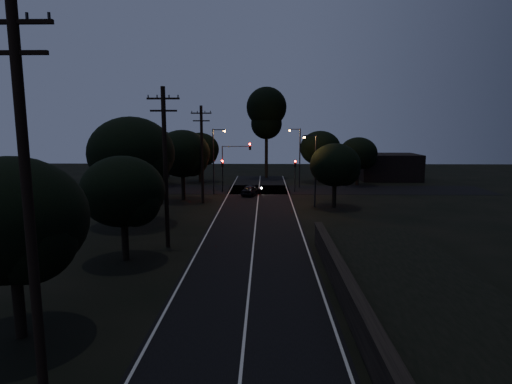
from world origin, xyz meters
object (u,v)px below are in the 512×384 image
object	(u,v)px
utility_pole_near	(28,203)
tall_pine	(266,113)
streetlight_b	(298,154)
utility_pole_far	(202,153)
streetlight_a	(215,157)
streetlight_c	(314,165)
signal_mast	(236,158)
signal_left	(223,170)
car	(251,190)
signal_right	(295,170)
utility_pole_mid	(165,165)

from	to	relation	value
utility_pole_near	tall_pine	world-z (taller)	tall_pine
utility_pole_near	streetlight_b	size ratio (longest dim) A/B	1.50
utility_pole_far	streetlight_a	size ratio (longest dim) A/B	1.31
tall_pine	streetlight_c	distance (m)	26.17
tall_pine	signal_mast	xyz separation A→B (m)	(-3.91, -15.01, -6.07)
tall_pine	signal_left	bearing A→B (deg)	-110.46
utility_pole_near	signal_mast	xyz separation A→B (m)	(3.09, 41.99, -1.91)
streetlight_b	car	xyz separation A→B (m)	(-6.15, -6.73, -3.99)
tall_pine	streetlight_c	world-z (taller)	tall_pine
tall_pine	streetlight_c	size ratio (longest dim) A/B	1.92
signal_mast	streetlight_c	world-z (taller)	streetlight_c
utility_pole_far	signal_left	distance (m)	8.53
tall_pine	streetlight_a	world-z (taller)	tall_pine
streetlight_a	streetlight_c	bearing A→B (deg)	-35.69
tall_pine	streetlight_c	xyz separation A→B (m)	(4.83, -25.00, -6.05)
signal_right	signal_mast	xyz separation A→B (m)	(-7.51, 0.00, 1.50)
signal_mast	streetlight_c	xyz separation A→B (m)	(8.74, -9.99, 0.01)
utility_pole_near	car	bearing A→B (deg)	82.51
signal_left	signal_right	bearing A→B (deg)	0.00
streetlight_b	car	size ratio (longest dim) A/B	2.12
utility_pole_near	tall_pine	distance (m)	57.58
utility_pole_mid	streetlight_c	xyz separation A→B (m)	(11.83, 15.00, -1.39)
utility_pole_mid	streetlight_a	size ratio (longest dim) A/B	1.38
utility_pole_mid	signal_left	distance (m)	25.19
utility_pole_mid	tall_pine	size ratio (longest dim) A/B	0.76
signal_mast	streetlight_b	distance (m)	9.15
utility_pole_near	streetlight_c	bearing A→B (deg)	69.71
tall_pine	signal_mast	world-z (taller)	tall_pine
signal_mast	streetlight_a	world-z (taller)	streetlight_a
signal_left	utility_pole_near	bearing A→B (deg)	-91.91
signal_left	utility_pole_mid	bearing A→B (deg)	-93.21
signal_right	streetlight_b	size ratio (longest dim) A/B	0.51
tall_pine	car	distance (m)	20.32
signal_mast	car	distance (m)	5.04
signal_mast	streetlight_b	world-z (taller)	streetlight_b
utility_pole_near	signal_right	xyz separation A→B (m)	(10.60, 41.99, -3.41)
signal_right	car	distance (m)	6.46
utility_pole_far	signal_right	xyz separation A→B (m)	(10.60, 7.99, -2.65)
utility_pole_near	signal_right	bearing A→B (deg)	75.83
utility_pole_near	tall_pine	xyz separation A→B (m)	(7.00, 57.00, 4.16)
signal_right	tall_pine	bearing A→B (deg)	103.49
utility_pole_far	signal_right	world-z (taller)	utility_pole_far
utility_pole_mid	tall_pine	distance (m)	40.88
utility_pole_mid	car	world-z (taller)	utility_pole_mid
signal_right	streetlight_b	bearing A→B (deg)	80.00
signal_left	streetlight_a	bearing A→B (deg)	-109.59
utility_pole_far	streetlight_a	world-z (taller)	utility_pole_far
tall_pine	car	xyz separation A→B (m)	(-1.84, -17.73, -9.76)
utility_pole_far	signal_right	distance (m)	13.53
signal_mast	streetlight_b	xyz separation A→B (m)	(8.22, 4.01, 0.30)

